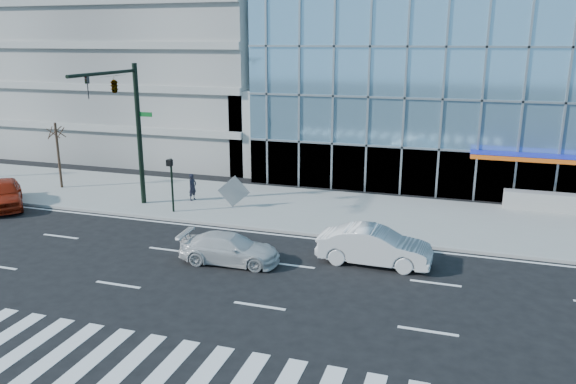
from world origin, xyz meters
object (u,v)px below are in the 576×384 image
object	(u,v)px
white_suv	(230,249)
tilted_panel	(234,191)
ped_signal_post	(171,177)
white_sedan	(374,246)
street_tree_near	(56,132)
red_sedan	(3,194)
pedestrian	(193,187)
traffic_signal	(122,102)

from	to	relation	value
white_suv	tilted_panel	bearing A→B (deg)	17.80
ped_signal_post	white_sedan	world-z (taller)	ped_signal_post
tilted_panel	ped_signal_post	bearing A→B (deg)	-169.17
street_tree_near	ped_signal_post	bearing A→B (deg)	-15.06
red_sedan	street_tree_near	bearing A→B (deg)	40.66
white_sedan	pedestrian	size ratio (longest dim) A/B	3.04
white_suv	red_sedan	size ratio (longest dim) A/B	0.91
street_tree_near	pedestrian	size ratio (longest dim) A/B	2.64
ped_signal_post	white_sedan	size ratio (longest dim) A/B	0.62
white_sedan	tilted_panel	distance (m)	10.54
street_tree_near	pedestrian	bearing A→B (deg)	-0.60
traffic_signal	tilted_panel	world-z (taller)	traffic_signal
white_sedan	pedestrian	distance (m)	13.31
ped_signal_post	street_tree_near	distance (m)	9.97
ped_signal_post	tilted_panel	world-z (taller)	ped_signal_post
red_sedan	pedestrian	distance (m)	10.80
traffic_signal	street_tree_near	xyz separation A→B (m)	(-7.00, 2.93, -2.39)
street_tree_near	white_suv	bearing A→B (deg)	-27.60
ped_signal_post	tilted_panel	size ratio (longest dim) A/B	2.31
ped_signal_post	white_suv	size ratio (longest dim) A/B	0.68
white_suv	pedestrian	size ratio (longest dim) A/B	2.74
white_sedan	red_sedan	bearing A→B (deg)	86.42
white_sedan	red_sedan	distance (m)	21.83
ped_signal_post	pedestrian	world-z (taller)	ped_signal_post
white_sedan	pedestrian	world-z (taller)	pedestrian
white_sedan	pedestrian	xyz separation A→B (m)	(-11.83, 6.10, 0.15)
traffic_signal	white_suv	xyz separation A→B (m)	(8.30, -5.07, -5.53)
ped_signal_post	street_tree_near	size ratio (longest dim) A/B	0.71
tilted_panel	white_suv	bearing A→B (deg)	-91.31
traffic_signal	ped_signal_post	bearing A→B (deg)	8.52
white_suv	white_sedan	world-z (taller)	white_sedan
pedestrian	tilted_panel	world-z (taller)	tilted_panel
white_sedan	pedestrian	bearing A→B (deg)	63.99
street_tree_near	white_suv	distance (m)	17.55
traffic_signal	tilted_panel	distance (m)	7.75
ped_signal_post	tilted_panel	bearing A→B (deg)	33.91
ped_signal_post	traffic_signal	bearing A→B (deg)	-171.48
ped_signal_post	pedestrian	bearing A→B (deg)	90.48
ped_signal_post	red_sedan	world-z (taller)	ped_signal_post
ped_signal_post	white_suv	world-z (taller)	ped_signal_post
white_suv	white_sedan	size ratio (longest dim) A/B	0.90
pedestrian	white_suv	bearing A→B (deg)	-129.62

